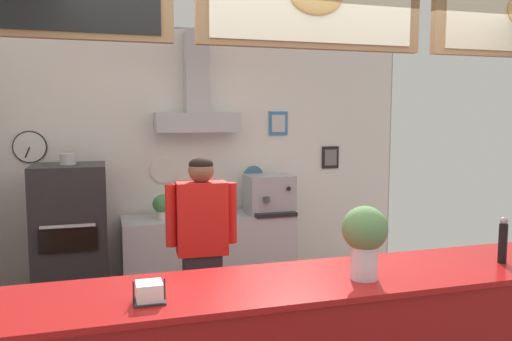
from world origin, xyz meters
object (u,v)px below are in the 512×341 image
pepper_grinder (503,240)px  basil_vase (365,238)px  napkin_holder (149,293)px  espresso_machine (269,194)px  pizza_oven (71,245)px  shop_worker (202,257)px  potted_oregano (193,206)px  potted_basil (221,200)px  potted_sage (163,205)px

pepper_grinder → basil_vase: basil_vase is taller
napkin_holder → basil_vase: bearing=0.9°
espresso_machine → pizza_oven: bearing=-175.1°
shop_worker → potted_oregano: (0.17, 1.40, 0.14)m
pizza_oven → pepper_grinder: size_ratio=6.01×
pizza_oven → pepper_grinder: (2.45, -2.54, 0.47)m
pizza_oven → potted_basil: pizza_oven is taller
potted_basil → basil_vase: 2.81m
potted_sage → napkin_holder: (-0.37, -2.76, 0.09)m
basil_vase → potted_basil: bearing=92.4°
basil_vase → pepper_grinder: bearing=1.8°
potted_sage → pepper_grinder: bearing=-59.6°
potted_oregano → napkin_holder: bearing=-103.4°
espresso_machine → napkin_holder: 3.12m
pizza_oven → potted_oregano: bearing=10.0°
shop_worker → potted_basil: (0.46, 1.43, 0.18)m
potted_basil → potted_oregano: (-0.30, -0.02, -0.04)m
espresso_machine → potted_oregano: 0.81m
pizza_oven → pepper_grinder: 3.56m
potted_oregano → napkin_holder: (-0.66, -2.79, 0.11)m
pizza_oven → shop_worker: (0.98, -1.20, 0.13)m
potted_basil → potted_oregano: size_ratio=1.31×
pepper_grinder → potted_sage: bearing=120.4°
shop_worker → potted_oregano: size_ratio=8.25×
napkin_holder → potted_oregano: bearing=76.6°
espresso_machine → potted_basil: (-0.51, 0.06, -0.04)m
shop_worker → basil_vase: 1.55m
pizza_oven → potted_basil: size_ratio=6.14×
espresso_machine → basil_vase: 2.78m
potted_basil → potted_sage: bearing=-174.5°
potted_sage → pepper_grinder: pepper_grinder is taller
espresso_machine → pepper_grinder: 2.76m
pepper_grinder → potted_basil: bearing=109.9°
potted_sage → potted_oregano: size_ratio=1.25×
shop_worker → pepper_grinder: 2.02m
espresso_machine → napkin_holder: espresso_machine is taller
shop_worker → potted_sage: size_ratio=6.61×
potted_oregano → napkin_holder: napkin_holder is taller
shop_worker → pepper_grinder: (1.47, -1.34, 0.34)m
pizza_oven → shop_worker: 1.56m
shop_worker → potted_basil: 1.51m
potted_oregano → pizza_oven: bearing=-170.0°
pepper_grinder → basil_vase: (-0.88, -0.03, 0.08)m
espresso_machine → potted_basil: 0.51m
pizza_oven → napkin_holder: bearing=-79.3°
espresso_machine → basil_vase: (-0.39, -2.74, 0.20)m
potted_oregano → pepper_grinder: size_ratio=0.74×
potted_basil → pepper_grinder: (1.00, -2.77, 0.16)m
pizza_oven → espresso_machine: pizza_oven is taller
potted_sage → potted_basil: bearing=5.5°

